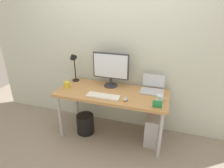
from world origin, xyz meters
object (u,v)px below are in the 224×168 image
Objects in this scene: laptop at (153,87)px; keyboard at (103,96)px; wastebasket at (85,124)px; glass_cup at (160,98)px; computer_tower at (152,128)px; monitor at (111,68)px; coffee_mug at (67,85)px; desk_lamp at (73,60)px; mouse at (125,99)px; desk at (112,96)px; photo_frame at (157,104)px.

keyboard is at bearing -147.10° from laptop.
keyboard is at bearing -17.47° from wastebasket.
glass_cup reaches higher than computer_tower.
keyboard is at bearing -87.86° from monitor.
computer_tower is at bearing 6.29° from wastebasket.
wastebasket is at bearing -4.18° from coffee_mug.
monitor is 4.98× the size of coffee_mug.
laptop is at bearing 113.17° from glass_cup.
desk_lamp is 4.08× the size of glass_cup.
monitor reaches higher than wastebasket.
wastebasket is (-0.34, 0.11, -0.58)m from keyboard.
laptop is 0.31m from glass_cup.
keyboard is 0.62m from coffee_mug.
glass_cup is (0.41, 0.10, 0.03)m from mouse.
desk_lamp reaches higher than mouse.
monitor is 1.11× the size of desk_lamp.
mouse is 0.77× the size of glass_cup.
laptop is at bearing 1.42° from monitor.
wastebasket is (-0.64, 0.11, -0.59)m from mouse.
keyboard is at bearing -179.70° from mouse.
desk is 4.81× the size of laptop.
wastebasket is at bearing -141.18° from monitor.
monitor is 0.65m from laptop.
desk_lamp reaches higher than glass_cup.
photo_frame is at bearing -31.12° from monitor.
wastebasket is at bearing 179.83° from glass_cup.
coffee_mug is at bearing -175.89° from computer_tower.
glass_cup is at bearing -0.17° from wastebasket.
wastebasket is (-0.93, -0.28, -0.63)m from laptop.
desk_lamp is 1.53m from computer_tower.
laptop is 1.22m from coffee_mug.
mouse is (0.90, -0.37, -0.32)m from desk_lamp.
monitor is 0.46m from keyboard.
glass_cup is 0.57m from computer_tower.
mouse is (0.30, 0.00, 0.01)m from keyboard.
desk is at bearing -158.97° from laptop.
photo_frame is (0.63, -0.24, 0.11)m from desk.
desk_lamp is 1.13× the size of computer_tower.
mouse is at bearing -22.17° from desk_lamp.
desk is at bearing -67.41° from monitor.
computer_tower is (0.35, 0.21, -0.53)m from mouse.
monitor reaches higher than glass_cup.
monitor is 4.78× the size of photo_frame.
keyboard is 4.89× the size of mouse.
glass_cup is at bearing 8.27° from keyboard.
desk is 13.99× the size of photo_frame.
monitor reaches higher than mouse.
monitor is 0.59m from desk_lamp.
mouse is at bearing -166.13° from glass_cup.
coffee_mug reaches higher than wastebasket.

